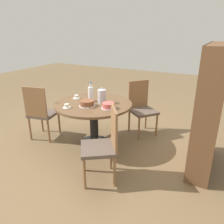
# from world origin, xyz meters

# --- Properties ---
(ground_plane) EXTENTS (14.00, 14.00, 0.00)m
(ground_plane) POSITION_xyz_m (0.00, 0.00, 0.00)
(ground_plane) COLOR brown
(dining_table) EXTENTS (1.22, 1.22, 0.72)m
(dining_table) POSITION_xyz_m (0.00, 0.00, 0.58)
(dining_table) COLOR black
(dining_table) RESTS_ON ground_plane
(chair_a) EXTENTS (0.59, 0.59, 0.96)m
(chair_a) POSITION_xyz_m (-0.77, 0.52, 0.50)
(chair_a) COLOR olive
(chair_a) RESTS_ON ground_plane
(chair_b) EXTENTS (0.50, 0.50, 0.96)m
(chair_b) POSITION_xyz_m (0.26, -0.89, 0.50)
(chair_b) COLOR olive
(chair_b) RESTS_ON ground_plane
(chair_c) EXTENTS (0.59, 0.59, 0.96)m
(chair_c) POSITION_xyz_m (0.71, 0.60, 0.50)
(chair_c) COLOR olive
(chair_c) RESTS_ON ground_plane
(bookshelf) EXTENTS (1.04, 0.28, 1.65)m
(bookshelf) POSITION_xyz_m (-0.18, 1.64, 0.78)
(bookshelf) COLOR brown
(bookshelf) RESTS_ON ground_plane
(coffee_pot) EXTENTS (0.13, 0.13, 0.25)m
(coffee_pot) POSITION_xyz_m (-0.07, 0.12, 0.83)
(coffee_pot) COLOR silver
(coffee_pot) RESTS_ON dining_table
(water_bottle) EXTENTS (0.08, 0.08, 0.31)m
(water_bottle) POSITION_xyz_m (-0.05, -0.08, 0.85)
(water_bottle) COLOR silver
(water_bottle) RESTS_ON dining_table
(cake_main) EXTENTS (0.24, 0.24, 0.09)m
(cake_main) POSITION_xyz_m (0.17, 0.00, 0.76)
(cake_main) COLOR silver
(cake_main) RESTS_ON dining_table
(cake_second) EXTENTS (0.21, 0.21, 0.08)m
(cake_second) POSITION_xyz_m (0.11, 0.33, 0.76)
(cake_second) COLOR silver
(cake_second) RESTS_ON dining_table
(cup_a) EXTENTS (0.12, 0.12, 0.06)m
(cup_a) POSITION_xyz_m (-0.07, -0.38, 0.74)
(cup_a) COLOR silver
(cup_a) RESTS_ON dining_table
(cup_b) EXTENTS (0.12, 0.12, 0.06)m
(cup_b) POSITION_xyz_m (0.38, -0.22, 0.74)
(cup_b) COLOR silver
(cup_b) RESTS_ON dining_table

